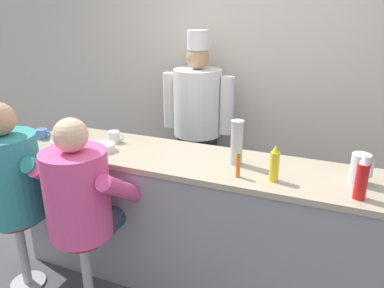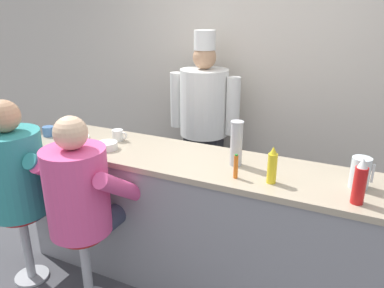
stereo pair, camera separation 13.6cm
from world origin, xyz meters
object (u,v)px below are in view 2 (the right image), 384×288
object	(u,v)px
cereal_bowl	(107,146)
diner_seated_pink	(82,194)
breakfast_plate	(73,137)
coffee_mug_white	(118,135)
diner_seated_teal	(19,175)
cook_in_whites_near	(204,118)
water_pitcher_clear	(360,173)
hot_sauce_bottle_orange	(236,167)
mustard_bottle_yellow	(272,166)
coffee_mug_blue	(49,131)
ketchup_bottle_red	(360,182)
cup_stack_steel	(236,143)

from	to	relation	value
cereal_bowl	diner_seated_pink	bearing A→B (deg)	-77.69
breakfast_plate	coffee_mug_white	size ratio (longest dim) A/B	1.94
cereal_bowl	diner_seated_teal	size ratio (longest dim) A/B	0.11
cook_in_whites_near	diner_seated_pink	bearing A→B (deg)	-97.75
breakfast_plate	diner_seated_teal	size ratio (longest dim) A/B	0.18
water_pitcher_clear	coffee_mug_white	size ratio (longest dim) A/B	1.38
coffee_mug_white	breakfast_plate	bearing A→B (deg)	-161.10
breakfast_plate	cereal_bowl	size ratio (longest dim) A/B	1.71
hot_sauce_bottle_orange	cereal_bowl	world-z (taller)	hot_sauce_bottle_orange
mustard_bottle_yellow	cook_in_whites_near	size ratio (longest dim) A/B	0.13
coffee_mug_blue	diner_seated_pink	size ratio (longest dim) A/B	0.10
water_pitcher_clear	breakfast_plate	bearing A→B (deg)	-178.43
water_pitcher_clear	hot_sauce_bottle_orange	bearing A→B (deg)	-164.69
water_pitcher_clear	coffee_mug_blue	distance (m)	2.35
ketchup_bottle_red	coffee_mug_blue	distance (m)	2.35
hot_sauce_bottle_orange	water_pitcher_clear	world-z (taller)	water_pitcher_clear
cereal_bowl	cup_stack_steel	bearing A→B (deg)	7.85
ketchup_bottle_red	coffee_mug_white	bearing A→B (deg)	171.30
water_pitcher_clear	diner_seated_pink	world-z (taller)	diner_seated_pink
ketchup_bottle_red	diner_seated_pink	world-z (taller)	diner_seated_pink
water_pitcher_clear	cup_stack_steel	bearing A→B (deg)	179.53
cook_in_whites_near	water_pitcher_clear	bearing A→B (deg)	-34.54
water_pitcher_clear	cook_in_whites_near	size ratio (longest dim) A/B	0.10
cereal_bowl	diner_seated_teal	distance (m)	0.66
cup_stack_steel	cereal_bowl	bearing A→B (deg)	-172.15
water_pitcher_clear	mustard_bottle_yellow	bearing A→B (deg)	-161.60
cereal_bowl	diner_seated_pink	world-z (taller)	diner_seated_pink
water_pitcher_clear	cup_stack_steel	distance (m)	0.76
diner_seated_pink	breakfast_plate	bearing A→B (deg)	135.60
hot_sauce_bottle_orange	diner_seated_pink	size ratio (longest dim) A/B	0.11
diner_seated_pink	cook_in_whites_near	bearing A→B (deg)	82.25
diner_seated_pink	cook_in_whites_near	distance (m)	1.54
coffee_mug_blue	breakfast_plate	bearing A→B (deg)	7.13
ketchup_bottle_red	cup_stack_steel	xyz separation A→B (m)	(-0.76, 0.21, 0.03)
cereal_bowl	diner_seated_pink	size ratio (longest dim) A/B	0.11
ketchup_bottle_red	coffee_mug_blue	bearing A→B (deg)	177.10
breakfast_plate	cereal_bowl	bearing A→B (deg)	-9.74
breakfast_plate	diner_seated_pink	world-z (taller)	diner_seated_pink
water_pitcher_clear	coffee_mug_white	distance (m)	1.76
hot_sauce_bottle_orange	diner_seated_pink	distance (m)	1.03
breakfast_plate	ketchup_bottle_red	bearing A→B (deg)	-3.96
hot_sauce_bottle_orange	diner_seated_teal	distance (m)	1.58
cook_in_whites_near	coffee_mug_blue	bearing A→B (deg)	-130.66
breakfast_plate	coffee_mug_white	xyz separation A→B (m)	(0.36, 0.12, 0.03)
ketchup_bottle_red	coffee_mug_white	world-z (taller)	ketchup_bottle_red
hot_sauce_bottle_orange	coffee_mug_white	xyz separation A→B (m)	(-1.07, 0.25, -0.03)
breakfast_plate	coffee_mug_white	distance (m)	0.38
mustard_bottle_yellow	cereal_bowl	xyz separation A→B (m)	(-1.25, 0.03, -0.08)
mustard_bottle_yellow	coffee_mug_white	bearing A→B (deg)	170.12
cereal_bowl	breakfast_plate	bearing A→B (deg)	170.26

